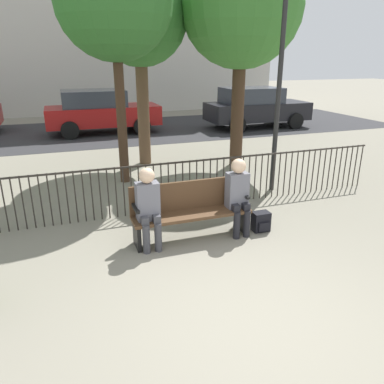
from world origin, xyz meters
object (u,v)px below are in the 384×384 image
Objects in this scene: tree_0 at (114,1)px; parked_car_0 at (101,111)px; park_bench at (190,208)px; seated_person_0 at (148,204)px; tree_2 at (139,18)px; seated_person_1 at (238,192)px; tree_1 at (242,7)px; lamp_post at (281,61)px; backpack at (261,222)px; parked_car_2 at (256,107)px.

tree_0 reaches higher than parked_car_0.
seated_person_0 is (-0.70, -0.13, 0.22)m from park_bench.
tree_2 is 1.17× the size of parked_car_0.
seated_person_0 is 0.99× the size of seated_person_1.
parked_car_0 is at bearing 87.62° from seated_person_0.
seated_person_1 is (1.48, 0.00, 0.01)m from seated_person_0.
parked_car_0 is (-2.88, 5.87, -3.05)m from tree_1.
lamp_post is (1.69, 1.72, 1.98)m from seated_person_1.
park_bench reaches higher than backpack.
parked_car_2 is (3.40, 7.10, -1.86)m from lamp_post.
seated_person_1 is at bearing -83.69° from parked_car_0.
tree_0 is 1.22× the size of lamp_post.
tree_1 reaches higher than parked_car_2.
lamp_post reaches higher than parked_car_0.
tree_1 reaches higher than park_bench.
seated_person_1 reaches higher than park_bench.
tree_2 reaches higher than parked_car_0.
tree_2 is 3.88m from lamp_post.
seated_person_0 is 0.30× the size of parked_car_2.
backpack is 0.07× the size of tree_0.
park_bench is 0.39× the size of tree_2.
backpack is at bearing -79.66° from tree_2.
lamp_post is (3.16, 1.72, 1.99)m from seated_person_0.
backpack is at bearing -1.78° from seated_person_0.
backpack is at bearing -125.40° from lamp_post.
seated_person_1 is at bearing -9.32° from park_bench.
parked_car_2 is at bearing 64.42° from lamp_post.
lamp_post is 8.64m from parked_car_0.
park_bench is 5.74× the size of backpack.
tree_1 reaches higher than tree_0.
park_bench is 5.64m from tree_1.
lamp_post is at bearing -115.58° from parked_car_2.
park_bench is 9.58m from parked_car_0.
tree_0 is 0.94× the size of tree_1.
parked_car_2 is at bearing 35.84° from tree_2.
backpack is 0.08× the size of parked_car_2.
tree_2 is at bearing 156.54° from tree_1.
tree_0 is (-1.27, 3.38, 3.11)m from seated_person_1.
seated_person_1 is 4.77m from tree_0.
lamp_post is at bearing -70.90° from parked_car_0.
parked_car_0 is at bearing 88.16° from tree_0.
parked_car_0 is 6.22m from parked_car_2.
parked_car_0 is (-1.07, 9.69, 0.12)m from seated_person_1.
tree_1 is (2.58, 3.69, 3.40)m from park_bench.
tree_0 reaches higher than backpack.
tree_2 reaches higher than seated_person_0.
tree_0 reaches higher than seated_person_1.
backpack is 5.56m from tree_1.
tree_0 is 1.20× the size of parked_car_2.
seated_person_1 is 9.75m from parked_car_0.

